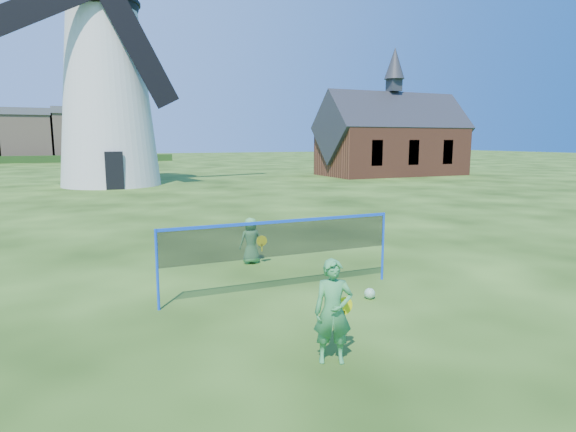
# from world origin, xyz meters

# --- Properties ---
(ground) EXTENTS (220.00, 220.00, 0.00)m
(ground) POSITION_xyz_m (0.00, 0.00, 0.00)
(ground) COLOR black
(ground) RESTS_ON ground
(windmill) EXTENTS (15.33, 6.66, 20.53)m
(windmill) POSITION_xyz_m (-2.00, 26.61, 7.01)
(windmill) COLOR silver
(windmill) RESTS_ON ground
(chapel) EXTENTS (13.31, 6.45, 11.26)m
(chapel) POSITION_xyz_m (22.12, 27.28, 3.17)
(chapel) COLOR brown
(chapel) RESTS_ON ground
(badminton_net) EXTENTS (5.05, 0.05, 1.55)m
(badminton_net) POSITION_xyz_m (-0.26, -0.21, 1.14)
(badminton_net) COLOR blue
(badminton_net) RESTS_ON ground
(player_girl) EXTENTS (0.74, 0.55, 1.51)m
(player_girl) POSITION_xyz_m (-0.78, -3.36, 0.76)
(player_girl) COLOR #39904C
(player_girl) RESTS_ON ground
(player_boy) EXTENTS (0.66, 0.43, 1.19)m
(player_boy) POSITION_xyz_m (-0.03, 2.38, 0.60)
(player_boy) COLOR #4B9D52
(player_boy) RESTS_ON ground
(play_ball) EXTENTS (0.22, 0.22, 0.22)m
(play_ball) POSITION_xyz_m (1.24, -1.25, 0.11)
(play_ball) COLOR green
(play_ball) RESTS_ON ground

